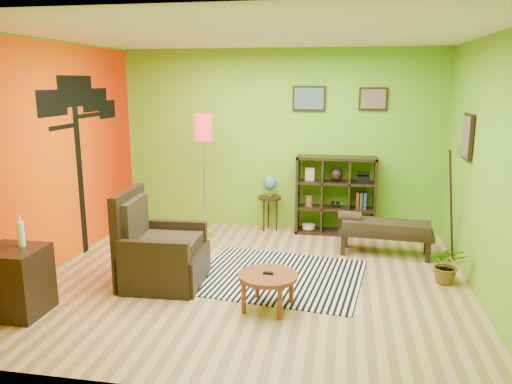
% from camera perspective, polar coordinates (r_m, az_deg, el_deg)
% --- Properties ---
extents(ground, '(5.00, 5.00, 0.00)m').
position_cam_1_polar(ground, '(6.03, -0.28, -9.94)').
color(ground, tan).
rests_on(ground, ground).
extents(room_shell, '(5.04, 4.54, 2.82)m').
position_cam_1_polar(room_shell, '(5.63, -1.21, 7.37)').
color(room_shell, '#6DB21F').
rests_on(room_shell, ground).
extents(zebra_rug, '(2.16, 1.88, 0.01)m').
position_cam_1_polar(zebra_rug, '(6.12, 2.52, -9.57)').
color(zebra_rug, white).
rests_on(zebra_rug, ground).
extents(coffee_table, '(0.61, 0.61, 0.40)m').
position_cam_1_polar(coffee_table, '(5.20, 1.39, -9.88)').
color(coffee_table, brown).
rests_on(coffee_table, ground).
extents(armchair, '(0.95, 0.95, 1.10)m').
position_cam_1_polar(armchair, '(5.94, -11.08, -7.11)').
color(armchair, black).
rests_on(armchair, ground).
extents(side_cabinet, '(0.58, 0.53, 1.00)m').
position_cam_1_polar(side_cabinet, '(5.63, -25.84, -9.14)').
color(side_cabinet, black).
rests_on(side_cabinet, ground).
extents(floor_lamp, '(0.28, 0.28, 1.84)m').
position_cam_1_polar(floor_lamp, '(7.30, -6.05, 6.08)').
color(floor_lamp, silver).
rests_on(floor_lamp, ground).
extents(globe_table, '(0.36, 0.36, 0.88)m').
position_cam_1_polar(globe_table, '(7.76, 1.58, 0.37)').
color(globe_table, black).
rests_on(globe_table, ground).
extents(cube_shelf, '(1.20, 0.35, 1.20)m').
position_cam_1_polar(cube_shelf, '(7.70, 9.18, -0.41)').
color(cube_shelf, black).
rests_on(cube_shelf, ground).
extents(bench, '(1.28, 0.54, 0.57)m').
position_cam_1_polar(bench, '(6.96, 14.33, -4.04)').
color(bench, black).
rests_on(bench, ground).
extents(potted_plant, '(0.48, 0.51, 0.36)m').
position_cam_1_polar(potted_plant, '(6.27, 21.00, -8.17)').
color(potted_plant, '#26661E').
rests_on(potted_plant, ground).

